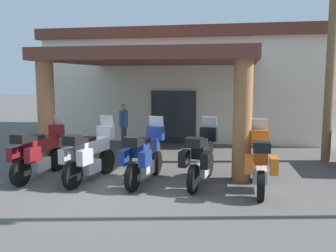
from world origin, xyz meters
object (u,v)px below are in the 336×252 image
(motorcycle_blue, at_px, (145,155))
(motorcycle_maroon, at_px, (39,152))
(motorcycle_orange, at_px, (260,161))
(motorcycle_silver, at_px, (90,154))
(motorcycle_black, at_px, (201,157))
(pedestrian, at_px, (124,123))
(motel_building, at_px, (184,83))

(motorcycle_blue, bearing_deg, motorcycle_maroon, 100.26)
(motorcycle_maroon, height_order, motorcycle_orange, same)
(motorcycle_silver, distance_m, motorcycle_orange, 4.23)
(motorcycle_black, height_order, pedestrian, pedestrian)
(motel_building, height_order, motorcycle_silver, motel_building)
(motorcycle_maroon, relative_size, motorcycle_blue, 1.00)
(motorcycle_blue, xyz_separation_m, motorcycle_orange, (2.82, -0.01, 0.00))
(motorcycle_silver, bearing_deg, motorcycle_maroon, 101.69)
(motorcycle_maroon, distance_m, motorcycle_blue, 2.83)
(motorcycle_black, bearing_deg, motel_building, 19.42)
(motel_building, bearing_deg, pedestrian, -109.46)
(motorcycle_black, relative_size, motorcycle_orange, 1.00)
(motorcycle_maroon, bearing_deg, motorcycle_orange, -84.20)
(motel_building, xyz_separation_m, motorcycle_blue, (0.62, -8.46, -1.67))
(motorcycle_maroon, distance_m, motorcycle_orange, 5.64)
(motorcycle_silver, distance_m, pedestrian, 4.24)
(motorcycle_black, bearing_deg, motorcycle_blue, 103.14)
(motorcycle_maroon, bearing_deg, motel_building, -10.75)
(motel_building, relative_size, motorcycle_orange, 5.41)
(motel_building, xyz_separation_m, motorcycle_maroon, (-2.20, -8.70, -1.67))
(motorcycle_maroon, bearing_deg, motorcycle_blue, -81.58)
(motel_building, relative_size, pedestrian, 7.16)
(motel_building, relative_size, motorcycle_blue, 5.41)
(motorcycle_silver, height_order, pedestrian, pedestrian)
(motel_building, height_order, motorcycle_blue, motel_building)
(pedestrian, bearing_deg, motorcycle_black, -47.75)
(pedestrian, bearing_deg, motorcycle_blue, -62.88)
(motel_building, distance_m, motorcycle_silver, 8.82)
(motorcycle_silver, distance_m, motorcycle_black, 2.84)
(motel_building, height_order, motorcycle_orange, motel_building)
(motorcycle_black, distance_m, pedestrian, 5.15)
(motorcycle_silver, bearing_deg, motel_building, 3.21)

